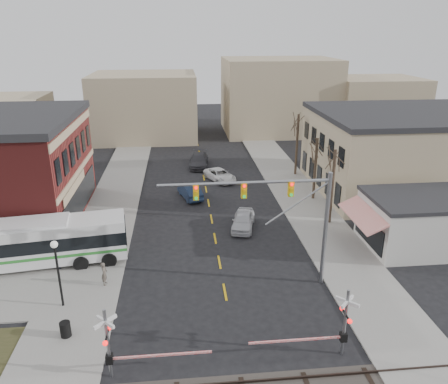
# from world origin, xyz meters

# --- Properties ---
(ground) EXTENTS (160.00, 160.00, 0.00)m
(ground) POSITION_xyz_m (0.00, 0.00, 0.00)
(ground) COLOR black
(ground) RESTS_ON ground
(sidewalk_west) EXTENTS (5.00, 60.00, 0.12)m
(sidewalk_west) POSITION_xyz_m (-9.50, 20.00, 0.06)
(sidewalk_west) COLOR gray
(sidewalk_west) RESTS_ON ground
(sidewalk_east) EXTENTS (5.00, 60.00, 0.12)m
(sidewalk_east) POSITION_xyz_m (9.50, 20.00, 0.06)
(sidewalk_east) COLOR gray
(sidewalk_east) RESTS_ON ground
(tan_building) EXTENTS (20.30, 15.30, 8.50)m
(tan_building) POSITION_xyz_m (22.00, 20.00, 4.26)
(tan_building) COLOR tan
(tan_building) RESTS_ON ground
(awning_shop) EXTENTS (9.74, 6.20, 4.30)m
(awning_shop) POSITION_xyz_m (15.97, 7.00, 2.16)
(awning_shop) COLOR beige
(awning_shop) RESTS_ON ground
(tree_east_a) EXTENTS (0.28, 0.28, 6.75)m
(tree_east_a) POSITION_xyz_m (10.50, 12.00, 3.50)
(tree_east_a) COLOR #382B21
(tree_east_a) RESTS_ON sidewalk_east
(tree_east_b) EXTENTS (0.28, 0.28, 6.30)m
(tree_east_b) POSITION_xyz_m (10.80, 18.00, 3.27)
(tree_east_b) COLOR #382B21
(tree_east_b) RESTS_ON sidewalk_east
(tree_east_c) EXTENTS (0.28, 0.28, 7.20)m
(tree_east_c) POSITION_xyz_m (11.00, 26.00, 3.72)
(tree_east_c) COLOR #382B21
(tree_east_c) RESTS_ON sidewalk_east
(transit_bus) EXTENTS (13.50, 4.69, 3.41)m
(transit_bus) POSITION_xyz_m (-13.54, 6.86, 1.91)
(transit_bus) COLOR silver
(transit_bus) RESTS_ON ground
(traffic_signal_mast) EXTENTS (11.02, 0.30, 8.00)m
(traffic_signal_mast) POSITION_xyz_m (3.77, 2.54, 5.79)
(traffic_signal_mast) COLOR gray
(traffic_signal_mast) RESTS_ON ground
(rr_crossing_west) EXTENTS (5.60, 1.36, 4.00)m
(rr_crossing_west) POSITION_xyz_m (-6.06, -4.90, 1.97)
(rr_crossing_west) COLOR gray
(rr_crossing_west) RESTS_ON ground
(rr_crossing_east) EXTENTS (5.60, 1.36, 4.00)m
(rr_crossing_east) POSITION_xyz_m (5.24, -4.48, 1.97)
(rr_crossing_east) COLOR gray
(rr_crossing_east) RESTS_ON ground
(street_lamp) EXTENTS (0.44, 0.44, 4.51)m
(street_lamp) POSITION_xyz_m (-10.32, 1.40, 3.33)
(street_lamp) COLOR black
(street_lamp) RESTS_ON sidewalk_west
(trash_bin) EXTENTS (0.60, 0.60, 0.90)m
(trash_bin) POSITION_xyz_m (-9.44, -1.64, 0.57)
(trash_bin) COLOR black
(trash_bin) RESTS_ON sidewalk_west
(car_a) EXTENTS (2.83, 4.75, 1.52)m
(car_a) POSITION_xyz_m (2.63, 11.79, 0.76)
(car_a) COLOR silver
(car_a) RESTS_ON ground
(car_b) EXTENTS (2.73, 4.68, 1.46)m
(car_b) POSITION_xyz_m (-1.80, 19.61, 0.73)
(car_b) COLOR #1B2944
(car_b) RESTS_ON ground
(car_c) EXTENTS (3.95, 5.24, 1.32)m
(car_c) POSITION_xyz_m (1.80, 24.81, 0.66)
(car_c) COLOR white
(car_c) RESTS_ON ground
(car_d) EXTENTS (2.80, 5.69, 1.59)m
(car_d) POSITION_xyz_m (-0.35, 30.59, 0.80)
(car_d) COLOR #3A3A3F
(car_d) RESTS_ON ground
(pedestrian_near) EXTENTS (0.45, 0.64, 1.65)m
(pedestrian_near) POSITION_xyz_m (-8.04, 3.61, 0.95)
(pedestrian_near) COLOR #584F46
(pedestrian_near) RESTS_ON sidewalk_west
(pedestrian_far) EXTENTS (1.01, 1.13, 1.93)m
(pedestrian_far) POSITION_xyz_m (-11.49, 6.39, 1.09)
(pedestrian_far) COLOR #2F2D4F
(pedestrian_far) RESTS_ON sidewalk_west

